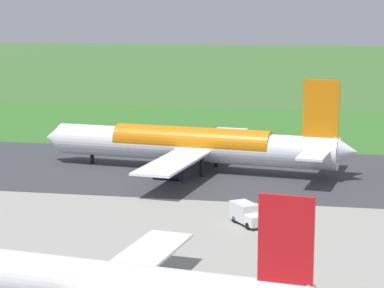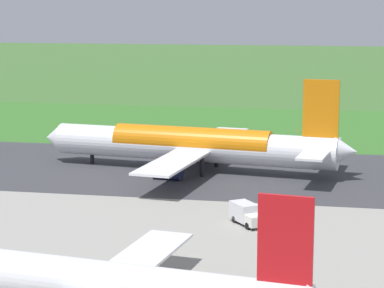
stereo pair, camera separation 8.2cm
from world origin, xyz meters
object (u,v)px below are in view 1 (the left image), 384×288
object	(u,v)px
airliner_main	(194,145)
no_stopping_sign	(312,131)
airliner_parked_mid	(97,283)
service_truck_fuel	(247,214)
traffic_cone_orange	(298,131)

from	to	relation	value
airliner_main	no_stopping_sign	bearing A→B (deg)	-115.87
airliner_main	airliner_parked_mid	xyz separation A→B (m)	(-3.29, 62.94, -0.91)
airliner_parked_mid	service_truck_fuel	world-z (taller)	airliner_parked_mid
airliner_main	traffic_cone_orange	size ratio (longest dim) A/B	98.36
airliner_main	airliner_parked_mid	distance (m)	63.03
airliner_parked_mid	no_stopping_sign	size ratio (longest dim) A/B	17.28
no_stopping_sign	airliner_parked_mid	bearing A→B (deg)	81.72
service_truck_fuel	traffic_cone_orange	bearing A→B (deg)	-91.67
airliner_parked_mid	service_truck_fuel	distance (m)	33.87
service_truck_fuel	no_stopping_sign	bearing A→B (deg)	-94.54
airliner_main	no_stopping_sign	distance (m)	40.85
service_truck_fuel	no_stopping_sign	size ratio (longest dim) A/B	2.41
airliner_main	traffic_cone_orange	xyz separation A→B (m)	(-14.61, -43.57, -4.08)
no_stopping_sign	airliner_main	bearing A→B (deg)	64.13
airliner_main	no_stopping_sign	xyz separation A→B (m)	(-17.78, -36.66, -2.87)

